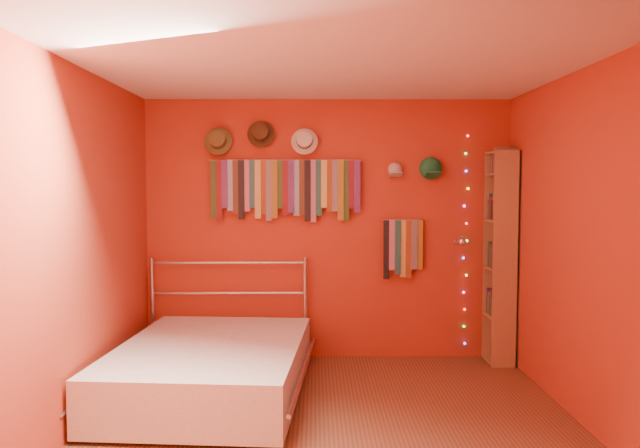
{
  "coord_description": "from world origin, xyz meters",
  "views": [
    {
      "loc": [
        -0.12,
        -4.27,
        1.69
      ],
      "look_at": [
        -0.08,
        0.9,
        1.36
      ],
      "focal_mm": 35.0,
      "sensor_mm": 36.0,
      "label": 1
    }
  ],
  "objects_px": {
    "bookshelf": "(505,256)",
    "tie_rack": "(285,187)",
    "bed": "(211,368)",
    "reading_lamp": "(461,241)"
  },
  "relations": [
    {
      "from": "tie_rack",
      "to": "bookshelf",
      "type": "bearing_deg",
      "value": -4.29
    },
    {
      "from": "tie_rack",
      "to": "bookshelf",
      "type": "relative_size",
      "value": 0.72
    },
    {
      "from": "bookshelf",
      "to": "bed",
      "type": "relative_size",
      "value": 0.95
    },
    {
      "from": "tie_rack",
      "to": "bookshelf",
      "type": "distance_m",
      "value": 2.17
    },
    {
      "from": "tie_rack",
      "to": "reading_lamp",
      "type": "height_order",
      "value": "tie_rack"
    },
    {
      "from": "tie_rack",
      "to": "bed",
      "type": "distance_m",
      "value": 1.87
    },
    {
      "from": "bookshelf",
      "to": "bed",
      "type": "bearing_deg",
      "value": -160.62
    },
    {
      "from": "bookshelf",
      "to": "tie_rack",
      "type": "bearing_deg",
      "value": 175.71
    },
    {
      "from": "tie_rack",
      "to": "bed",
      "type": "bearing_deg",
      "value": -116.89
    },
    {
      "from": "reading_lamp",
      "to": "bookshelf",
      "type": "relative_size",
      "value": 0.16
    }
  ]
}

